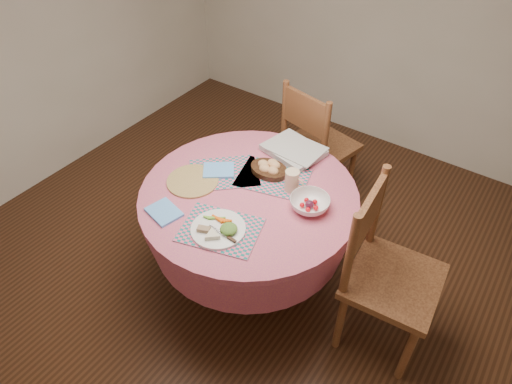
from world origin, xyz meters
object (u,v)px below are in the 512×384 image
dinner_plate (218,229)px  fruit_bowl (310,203)px  bread_bowl (269,168)px  chair_back (316,143)px  dining_table (249,217)px  wicker_trivet (193,181)px  chair_right (384,271)px  latte_mug (292,181)px

dinner_plate → fruit_bowl: 0.51m
dinner_plate → bread_bowl: bearing=95.9°
dinner_plate → chair_back: bearing=95.7°
dining_table → bread_bowl: 0.31m
wicker_trivet → dinner_plate: (0.37, -0.23, 0.02)m
chair_right → chair_back: 1.22m
chair_back → fruit_bowl: chair_back is taller
wicker_trivet → fruit_bowl: fruit_bowl is taller
chair_right → wicker_trivet: 1.17m
chair_right → chair_back: size_ratio=1.06×
dinner_plate → bread_bowl: bread_bowl is taller
chair_right → latte_mug: 0.69m
dining_table → fruit_bowl: (0.34, 0.09, 0.23)m
chair_right → fruit_bowl: (-0.47, -0.01, 0.23)m
dinner_plate → latte_mug: bearing=74.8°
dinner_plate → bread_bowl: size_ratio=1.23×
bread_bowl → chair_right: bearing=-8.3°
dining_table → latte_mug: size_ratio=9.79×
wicker_trivet → chair_right: bearing=10.1°
latte_mug → dinner_plate: bearing=-105.2°
dinner_plate → fruit_bowl: (0.29, 0.42, 0.01)m
wicker_trivet → bread_bowl: bread_bowl is taller
chair_back → latte_mug: 0.86m
bread_bowl → latte_mug: latte_mug is taller
wicker_trivet → latte_mug: 0.58m
dinner_plate → bread_bowl: (-0.06, 0.55, 0.02)m
dining_table → chair_right: 0.82m
chair_right → latte_mug: chair_right is taller
bread_bowl → dining_table: bearing=-88.8°
fruit_bowl → dinner_plate: bearing=-124.4°
chair_right → bread_bowl: bearing=76.7°
dinner_plate → dining_table: bearing=98.8°
chair_right → dinner_plate: (-0.76, -0.43, 0.22)m
dining_table → wicker_trivet: wicker_trivet is taller
bread_bowl → latte_mug: (0.19, -0.05, 0.03)m
dining_table → dinner_plate: bearing=-81.2°
latte_mug → fruit_bowl: (0.16, -0.07, -0.04)m
fruit_bowl → dining_table: bearing=-165.7°
chair_right → fruit_bowl: bearing=85.7°
dinner_plate → latte_mug: size_ratio=2.23×
bread_bowl → fruit_bowl: 0.37m
bread_bowl → latte_mug: size_ratio=1.82×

